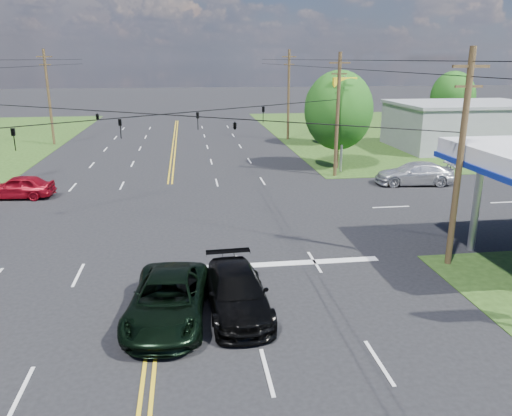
{
  "coord_description": "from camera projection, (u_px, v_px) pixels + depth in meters",
  "views": [
    {
      "loc": [
        1.41,
        -16.71,
        9.0
      ],
      "look_at": [
        4.56,
        6.0,
        2.12
      ],
      "focal_mm": 35.0,
      "sensor_mm": 36.0,
      "label": 1
    }
  ],
  "objects": [
    {
      "name": "ground",
      "position": [
        166.0,
        216.0,
        29.64
      ],
      "size": [
        280.0,
        280.0,
        0.0
      ],
      "primitive_type": "plane",
      "color": "black",
      "rests_on": "ground"
    },
    {
      "name": "suv_black",
      "position": [
        237.0,
        292.0,
        18.3
      ],
      "size": [
        2.39,
        5.38,
        1.53
      ],
      "primitive_type": "imported",
      "rotation": [
        0.0,
        0.0,
        0.05
      ],
      "color": "black",
      "rests_on": "ground"
    },
    {
      "name": "pole_se",
      "position": [
        460.0,
        158.0,
        21.4
      ],
      "size": [
        1.6,
        0.28,
        9.5
      ],
      "color": "#46321D",
      "rests_on": "ground"
    },
    {
      "name": "tree_far_r",
      "position": [
        453.0,
        96.0,
        61.27
      ],
      "size": [
        5.32,
        5.32,
        7.63
      ],
      "color": "#46321D",
      "rests_on": "ground"
    },
    {
      "name": "polesign_ne",
      "position": [
        344.0,
        99.0,
        39.62
      ],
      "size": [
        2.1,
        0.78,
        7.67
      ],
      "color": "#A5A5AA",
      "rests_on": "ground"
    },
    {
      "name": "sedan_red",
      "position": [
        18.0,
        187.0,
        33.33
      ],
      "size": [
        4.69,
        2.19,
        1.55
      ],
      "primitive_type": "imported",
      "rotation": [
        0.0,
        0.0,
        -1.65
      ],
      "color": "maroon",
      "rests_on": "ground"
    },
    {
      "name": "span_wire_signals",
      "position": [
        161.0,
        115.0,
        27.91
      ],
      "size": [
        26.0,
        18.0,
        1.13
      ],
      "color": "black",
      "rests_on": "ground"
    },
    {
      "name": "pole_ne",
      "position": [
        338.0,
        114.0,
        38.47
      ],
      "size": [
        1.6,
        0.28,
        9.5
      ],
      "color": "#46321D",
      "rests_on": "ground"
    },
    {
      "name": "sedan_far",
      "position": [
        414.0,
        173.0,
        36.99
      ],
      "size": [
        5.91,
        2.94,
        1.65
      ],
      "primitive_type": "imported",
      "rotation": [
        0.0,
        0.0,
        -1.68
      ],
      "color": "silver",
      "rests_on": "ground"
    },
    {
      "name": "pole_right_far",
      "position": [
        289.0,
        94.0,
        56.43
      ],
      "size": [
        1.6,
        0.28,
        10.0
      ],
      "color": "#46321D",
      "rests_on": "ground"
    },
    {
      "name": "tree_right_a",
      "position": [
        339.0,
        110.0,
        41.47
      ],
      "size": [
        5.7,
        5.7,
        8.18
      ],
      "color": "#46321D",
      "rests_on": "ground"
    },
    {
      "name": "tree_right_b",
      "position": [
        328.0,
        105.0,
        53.37
      ],
      "size": [
        4.94,
        4.94,
        7.09
      ],
      "color": "#46321D",
      "rests_on": "ground"
    },
    {
      "name": "stop_bar",
      "position": [
        272.0,
        265.0,
        22.71
      ],
      "size": [
        10.0,
        0.5,
        0.02
      ],
      "primitive_type": "cube",
      "color": "silver",
      "rests_on": "ground"
    },
    {
      "name": "pole_left_far",
      "position": [
        49.0,
        96.0,
        53.0
      ],
      "size": [
        1.6,
        0.28,
        10.0
      ],
      "color": "#46321D",
      "rests_on": "ground"
    },
    {
      "name": "retail_ne",
      "position": [
        463.0,
        127.0,
        51.93
      ],
      "size": [
        14.0,
        10.0,
        4.4
      ],
      "primitive_type": "cube",
      "color": "gray",
      "rests_on": "ground"
    },
    {
      "name": "pickup_dkgreen",
      "position": [
        168.0,
        300.0,
        17.68
      ],
      "size": [
        3.23,
        5.98,
        1.59
      ],
      "primitive_type": "imported",
      "rotation": [
        0.0,
        0.0,
        -0.11
      ],
      "color": "black",
      "rests_on": "ground"
    },
    {
      "name": "grass_ne",
      "position": [
        448.0,
        131.0,
        64.6
      ],
      "size": [
        46.0,
        48.0,
        0.03
      ],
      "primitive_type": "cube",
      "color": "#203B12",
      "rests_on": "ground"
    },
    {
      "name": "power_lines",
      "position": [
        156.0,
        67.0,
        25.27
      ],
      "size": [
        26.04,
        100.0,
        0.64
      ],
      "color": "black",
      "rests_on": "ground"
    }
  ]
}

